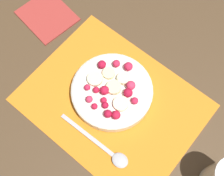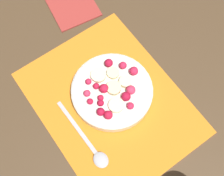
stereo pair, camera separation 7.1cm
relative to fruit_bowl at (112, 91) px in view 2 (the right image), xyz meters
name	(u,v)px [view 2 (the right image)]	position (x,y,z in m)	size (l,w,h in m)	color
ground_plane	(110,103)	(-0.01, 0.02, -0.02)	(3.00, 3.00, 0.00)	#4C3823
placemat	(110,102)	(-0.01, 0.02, -0.02)	(0.40, 0.31, 0.01)	orange
fruit_bowl	(112,91)	(0.00, 0.00, 0.00)	(0.19, 0.19, 0.05)	silver
spoon	(92,148)	(-0.08, 0.11, -0.01)	(0.19, 0.03, 0.01)	#B2B2B7
napkin	(72,4)	(0.28, -0.06, -0.02)	(0.15, 0.14, 0.01)	#A3332D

